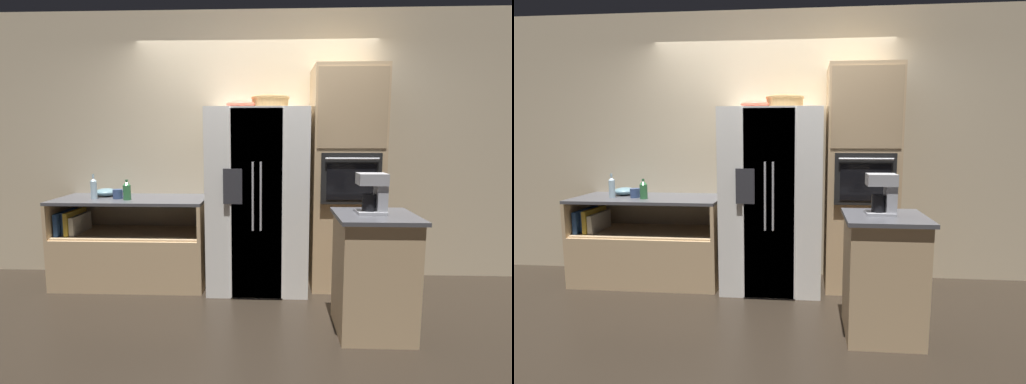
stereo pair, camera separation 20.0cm
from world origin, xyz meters
The scene contains 13 objects.
ground_plane centered at (0.00, 0.00, 0.00)m, with size 20.00×20.00×0.00m, color black.
wall_back centered at (0.00, 0.45, 1.40)m, with size 12.00×0.06×2.80m.
counter_left centered at (-1.27, 0.08, 0.32)m, with size 1.51×0.67×0.89m.
refrigerator centered at (0.03, 0.05, 0.89)m, with size 0.95×0.77×1.77m.
wall_oven centered at (0.90, 0.12, 1.09)m, with size 0.67×0.65×2.17m.
island_counter centered at (0.95, -0.88, 0.47)m, with size 0.60×0.60×0.93m.
wicker_basket centered at (0.15, 0.07, 1.84)m, with size 0.37×0.37×0.12m.
fruit_bowl centered at (-0.13, 0.01, 1.81)m, with size 0.29×0.29×0.07m.
bottle_tall centered at (-1.25, -0.03, 0.98)m, with size 0.07×0.07×0.20m.
bottle_short centered at (-1.61, 0.01, 1.00)m, with size 0.06×0.06×0.25m.
mug centered at (-1.37, 0.04, 0.94)m, with size 0.13×0.10×0.09m.
mixing_bowl centered at (-1.56, 0.20, 0.93)m, with size 0.23×0.23×0.08m.
coffee_maker centered at (0.94, -0.87, 1.10)m, with size 0.21×0.17×0.31m.
Camera 1 is at (0.18, -3.86, 1.50)m, focal length 28.00 mm.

